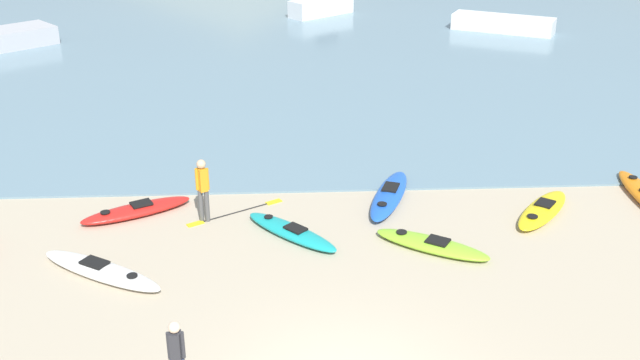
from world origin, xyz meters
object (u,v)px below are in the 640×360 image
Objects in this scene: kayak_on_sand_0 at (291,232)px; kayak_on_sand_2 at (136,210)px; moored_boat_2 at (10,38)px; moored_boat_0 at (322,5)px; moored_boat_4 at (503,24)px; kayak_on_sand_3 at (543,210)px; person_near_waterline at (203,186)px; kayak_on_sand_6 at (432,244)px; loose_paddle at (236,212)px; kayak_on_sand_5 at (101,270)px; kayak_on_sand_7 at (389,195)px; person_near_foreground at (177,354)px.

kayak_on_sand_2 is (-4.05, 1.40, 0.01)m from kayak_on_sand_0.
kayak_on_sand_2 is 20.70m from moored_boat_2.
moored_boat_0 is 10.35m from moored_boat_4.
person_near_waterline is (-8.87, 0.08, 0.85)m from kayak_on_sand_3.
moored_boat_2 reaches higher than kayak_on_sand_6.
kayak_on_sand_3 is 1.57× the size of person_near_waterline.
person_near_waterline is 0.69× the size of loose_paddle.
kayak_on_sand_6 is 5.94m from person_near_waterline.
kayak_on_sand_0 is 26.72m from moored_boat_0.
moored_boat_2 is at bearing 112.38° from kayak_on_sand_5.
kayak_on_sand_2 is 0.90× the size of kayak_on_sand_5.
kayak_on_sand_6 is at bearing -16.67° from kayak_on_sand_2.
kayak_on_sand_0 is 0.58× the size of moored_boat_2.
moored_boat_2 is (-13.22, 19.95, 0.36)m from kayak_on_sand_0.
kayak_on_sand_7 is 9.13m from person_near_foreground.
kayak_on_sand_0 is 0.87× the size of kayak_on_sand_2.
kayak_on_sand_7 reaches higher than kayak_on_sand_0.
moored_boat_0 is (4.25, 32.42, -0.24)m from person_near_foreground.
kayak_on_sand_2 is at bearing -126.97° from moored_boat_4.
moored_boat_2 reaches higher than kayak_on_sand_2.
moored_boat_4 reaches higher than kayak_on_sand_2.
moored_boat_2 is 21.99m from loose_paddle.
moored_boat_4 is at bearing 64.08° from person_near_foreground.
moored_boat_4 reaches higher than kayak_on_sand_0.
moored_boat_0 is at bearing 99.82° from kayak_on_sand_3.
kayak_on_sand_7 reaches higher than kayak_on_sand_2.
kayak_on_sand_6 is 1.15× the size of loose_paddle.
kayak_on_sand_6 is (7.70, 0.84, -0.01)m from kayak_on_sand_5.
person_near_foreground is 0.89× the size of person_near_waterline.
moored_boat_0 is at bearing 91.23° from kayak_on_sand_7.
moored_boat_2 is at bearing -156.57° from moored_boat_0.
person_near_foreground reaches higher than loose_paddle.
kayak_on_sand_6 is 1.66× the size of person_near_waterline.
moored_boat_2 is at bearing 131.53° from kayak_on_sand_7.
kayak_on_sand_3 reaches higher than loose_paddle.
moored_boat_0 reaches higher than loose_paddle.
kayak_on_sand_0 is 0.79× the size of kayak_on_sand_5.
kayak_on_sand_7 is at bearing 58.31° from person_near_foreground.
kayak_on_sand_7 is 0.64× the size of moored_boat_4.
loose_paddle is at bearing 28.25° from person_near_waterline.
moored_boat_0 is (4.41, 25.67, -0.35)m from person_near_waterline.
kayak_on_sand_2 is at bearing 105.46° from person_near_foreground.
kayak_on_sand_0 is 1.69× the size of person_near_foreground.
kayak_on_sand_6 is 27.48m from moored_boat_0.
kayak_on_sand_0 is 4.63m from kayak_on_sand_5.
moored_boat_2 reaches higher than loose_paddle.
kayak_on_sand_2 is at bearing 84.94° from kayak_on_sand_5.
person_near_waterline reaches higher than moored_boat_2.
kayak_on_sand_7 is 24.04m from moored_boat_2.
kayak_on_sand_3 is at bearing -102.78° from moored_boat_4.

